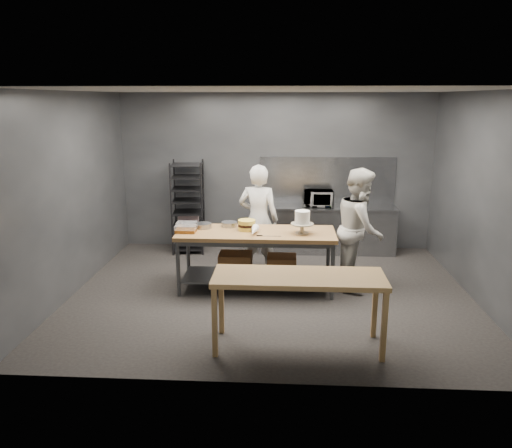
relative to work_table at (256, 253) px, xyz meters
The scene contains 16 objects.
ground 0.65m from the work_table, 38.18° to the right, with size 6.00×6.00×0.00m, color black.
back_wall 2.50m from the work_table, 83.85° to the left, with size 6.00×0.04×3.00m, color #4C4F54.
work_table is the anchor object (origin of this frame).
near_counter 1.98m from the work_table, 71.80° to the right, with size 2.00×0.70×0.90m.
back_counter 2.35m from the work_table, 57.83° to the left, with size 2.60×0.60×0.90m.
splashback_panel 2.72m from the work_table, 61.35° to the left, with size 2.60×0.02×0.90m, color slate.
speed_rack 2.39m from the work_table, 126.57° to the left, with size 0.66×0.71×1.75m.
chef_behind 0.82m from the work_table, 90.00° to the left, with size 0.67×0.44×1.85m, color white.
chef_right 1.65m from the work_table, ahead, with size 0.91×0.71×1.88m, color silver.
microwave 2.31m from the work_table, 61.66° to the left, with size 0.54×0.37×0.30m, color black.
frosted_cake_stand 0.91m from the work_table, ahead, with size 0.34×0.34×0.35m.
layer_cake 0.45m from the work_table, 156.66° to the left, with size 0.27×0.27×0.16m.
cake_pans 0.89m from the work_table, 166.95° to the left, with size 0.87×0.38×0.07m.
piping_bag 0.46m from the work_table, 94.25° to the right, with size 0.12×0.12×0.38m, color white.
offset_spatula 0.47m from the work_table, 59.32° to the right, with size 0.36×0.02×0.02m.
pastry_clamshells 1.14m from the work_table, behind, with size 0.34×0.41×0.11m.
Camera 1 is at (0.19, -7.14, 2.89)m, focal length 35.00 mm.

